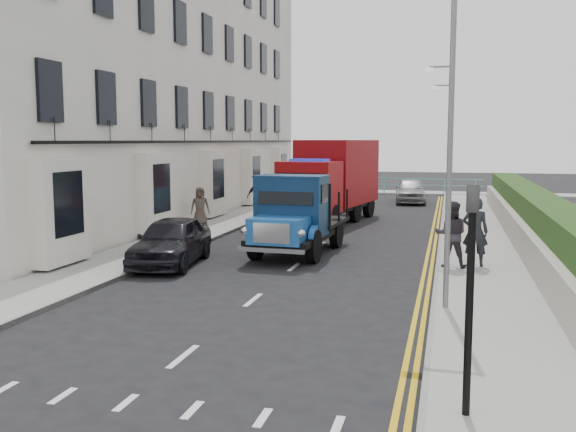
{
  "coord_description": "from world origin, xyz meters",
  "views": [
    {
      "loc": [
        4.31,
        -15.78,
        3.66
      ],
      "look_at": [
        -0.36,
        2.72,
        1.4
      ],
      "focal_mm": 40.0,
      "sensor_mm": 36.0,
      "label": 1
    }
  ],
  "objects_px": {
    "lamp_mid": "(448,133)",
    "lamp_far": "(448,135)",
    "parked_car_front": "(171,241)",
    "bedford_lorry": "(293,220)",
    "pedestrian_east_near": "(475,232)",
    "lamp_near": "(445,124)",
    "red_lorry": "(332,178)"
  },
  "relations": [
    {
      "from": "lamp_far",
      "to": "bedford_lorry",
      "type": "relative_size",
      "value": 1.27
    },
    {
      "from": "lamp_far",
      "to": "parked_car_front",
      "type": "height_order",
      "value": "lamp_far"
    },
    {
      "from": "lamp_far",
      "to": "pedestrian_east_near",
      "type": "height_order",
      "value": "lamp_far"
    },
    {
      "from": "red_lorry",
      "to": "pedestrian_east_near",
      "type": "distance_m",
      "value": 11.44
    },
    {
      "from": "lamp_near",
      "to": "lamp_far",
      "type": "relative_size",
      "value": 1.0
    },
    {
      "from": "bedford_lorry",
      "to": "pedestrian_east_near",
      "type": "height_order",
      "value": "bedford_lorry"
    },
    {
      "from": "lamp_near",
      "to": "bedford_lorry",
      "type": "xyz_separation_m",
      "value": [
        -4.61,
        5.68,
        -2.83
      ]
    },
    {
      "from": "lamp_near",
      "to": "red_lorry",
      "type": "relative_size",
      "value": 0.96
    },
    {
      "from": "lamp_mid",
      "to": "bedford_lorry",
      "type": "relative_size",
      "value": 1.27
    },
    {
      "from": "red_lorry",
      "to": "pedestrian_east_near",
      "type": "bearing_deg",
      "value": -49.62
    },
    {
      "from": "bedford_lorry",
      "to": "pedestrian_east_near",
      "type": "relative_size",
      "value": 2.81
    },
    {
      "from": "red_lorry",
      "to": "parked_car_front",
      "type": "bearing_deg",
      "value": -94.57
    },
    {
      "from": "pedestrian_east_near",
      "to": "bedford_lorry",
      "type": "bearing_deg",
      "value": -5.23
    },
    {
      "from": "bedford_lorry",
      "to": "parked_car_front",
      "type": "bearing_deg",
      "value": -141.46
    },
    {
      "from": "red_lorry",
      "to": "lamp_near",
      "type": "bearing_deg",
      "value": -61.72
    },
    {
      "from": "parked_car_front",
      "to": "lamp_mid",
      "type": "bearing_deg",
      "value": 51.17
    },
    {
      "from": "lamp_mid",
      "to": "parked_car_front",
      "type": "xyz_separation_m",
      "value": [
        -7.78,
        -12.53,
        -3.29
      ]
    },
    {
      "from": "lamp_mid",
      "to": "lamp_far",
      "type": "xyz_separation_m",
      "value": [
        0.0,
        10.0,
        0.0
      ]
    },
    {
      "from": "pedestrian_east_near",
      "to": "lamp_far",
      "type": "bearing_deg",
      "value": -84.2
    },
    {
      "from": "lamp_far",
      "to": "red_lorry",
      "type": "relative_size",
      "value": 0.96
    },
    {
      "from": "lamp_far",
      "to": "pedestrian_east_near",
      "type": "bearing_deg",
      "value": -87.62
    },
    {
      "from": "lamp_near",
      "to": "lamp_mid",
      "type": "height_order",
      "value": "same"
    },
    {
      "from": "red_lorry",
      "to": "lamp_mid",
      "type": "bearing_deg",
      "value": 24.81
    },
    {
      "from": "lamp_mid",
      "to": "parked_car_front",
      "type": "bearing_deg",
      "value": -121.82
    },
    {
      "from": "lamp_far",
      "to": "parked_car_front",
      "type": "bearing_deg",
      "value": -109.04
    },
    {
      "from": "lamp_mid",
      "to": "pedestrian_east_near",
      "type": "distance_m",
      "value": 11.56
    },
    {
      "from": "red_lorry",
      "to": "lamp_far",
      "type": "bearing_deg",
      "value": 75.86
    },
    {
      "from": "bedford_lorry",
      "to": "pedestrian_east_near",
      "type": "bearing_deg",
      "value": -5.07
    },
    {
      "from": "lamp_near",
      "to": "bedford_lorry",
      "type": "bearing_deg",
      "value": 129.07
    },
    {
      "from": "lamp_far",
      "to": "pedestrian_east_near",
      "type": "xyz_separation_m",
      "value": [
        0.88,
        -21.16,
        -2.9
      ]
    },
    {
      "from": "lamp_mid",
      "to": "red_lorry",
      "type": "relative_size",
      "value": 0.96
    },
    {
      "from": "pedestrian_east_near",
      "to": "red_lorry",
      "type": "bearing_deg",
      "value": -55.71
    }
  ]
}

